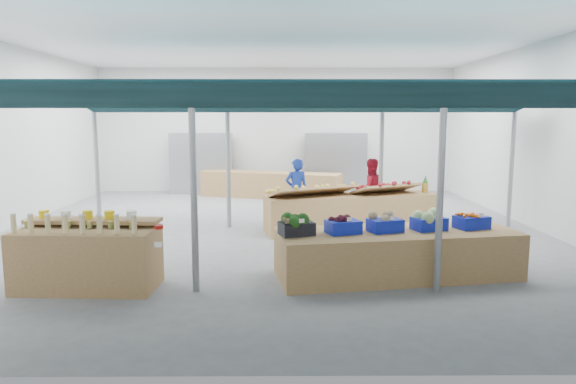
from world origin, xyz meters
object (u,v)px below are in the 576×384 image
(bottle_shelf, at_px, (88,256))
(veg_counter, at_px, (397,254))
(fruit_counter, at_px, (351,213))
(vendor_left, at_px, (297,190))
(vendor_right, at_px, (370,190))

(bottle_shelf, bearing_deg, veg_counter, 9.20)
(bottle_shelf, height_order, veg_counter, bottle_shelf)
(fruit_counter, relative_size, vendor_left, 2.50)
(fruit_counter, bearing_deg, bottle_shelf, -151.13)
(bottle_shelf, bearing_deg, vendor_right, 47.70)
(veg_counter, distance_m, fruit_counter, 3.37)
(veg_counter, height_order, vendor_right, vendor_right)
(veg_counter, relative_size, vendor_left, 2.45)
(vendor_right, bearing_deg, bottle_shelf, 32.31)
(fruit_counter, bearing_deg, vendor_left, 124.73)
(bottle_shelf, bearing_deg, fruit_counter, 44.27)
(bottle_shelf, distance_m, veg_counter, 4.71)
(veg_counter, xyz_separation_m, fruit_counter, (-0.29, 3.36, 0.04))
(vendor_left, bearing_deg, fruit_counter, 124.73)
(bottle_shelf, height_order, vendor_left, vendor_left)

